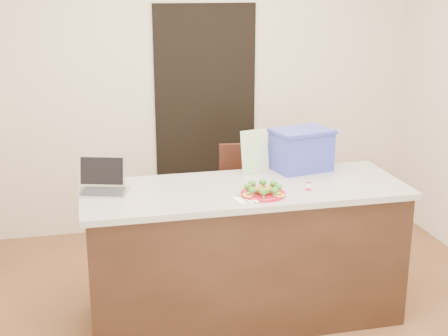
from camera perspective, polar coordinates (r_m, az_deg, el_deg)
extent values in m
plane|color=brown|center=(4.13, 2.72, -15.04)|extent=(4.00, 4.00, 0.00)
plane|color=beige|center=(5.52, -2.79, 8.10)|extent=(4.00, 0.00, 4.00)
cube|color=black|center=(5.59, -1.69, 4.56)|extent=(0.90, 0.02, 2.00)
cube|color=black|center=(4.13, 1.85, -8.07)|extent=(2.00, 0.70, 0.88)
cube|color=beige|center=(3.96, 1.91, -2.01)|extent=(2.06, 0.76, 0.04)
cylinder|color=maroon|center=(3.81, 3.58, -2.38)|extent=(0.27, 0.27, 0.02)
torus|color=maroon|center=(3.80, 3.58, -2.30)|extent=(0.27, 0.27, 0.01)
sphere|color=olive|center=(3.80, 3.59, -1.98)|extent=(0.04, 0.04, 0.04)
sphere|color=olive|center=(3.83, 3.39, -1.82)|extent=(0.04, 0.04, 0.04)
sphere|color=olive|center=(3.81, 3.14, -1.88)|extent=(0.04, 0.04, 0.04)
sphere|color=olive|center=(3.79, 3.05, -1.98)|extent=(0.04, 0.04, 0.04)
sphere|color=olive|center=(3.77, 3.17, -2.08)|extent=(0.04, 0.04, 0.04)
sphere|color=olive|center=(3.76, 3.45, -2.14)|extent=(0.04, 0.04, 0.04)
sphere|color=olive|center=(3.76, 3.79, -2.14)|extent=(0.04, 0.04, 0.04)
sphere|color=olive|center=(3.78, 4.04, -2.08)|extent=(0.04, 0.04, 0.04)
sphere|color=olive|center=(3.80, 4.12, -1.98)|extent=(0.04, 0.04, 0.04)
sphere|color=olive|center=(3.82, 4.00, -1.88)|extent=(0.04, 0.04, 0.04)
ellipsoid|color=#235316|center=(3.86, 4.55, -1.43)|extent=(0.05, 0.05, 0.04)
ellipsoid|color=#235316|center=(3.88, 3.56, -1.30)|extent=(0.05, 0.05, 0.04)
ellipsoid|color=#235316|center=(3.85, 2.59, -1.41)|extent=(0.05, 0.05, 0.04)
ellipsoid|color=#235316|center=(3.79, 2.18, -1.71)|extent=(0.05, 0.05, 0.04)
ellipsoid|color=#235316|center=(3.73, 2.60, -2.04)|extent=(0.05, 0.05, 0.04)
ellipsoid|color=#235316|center=(3.70, 3.62, -2.18)|extent=(0.05, 0.05, 0.04)
ellipsoid|color=#235316|center=(3.73, 4.63, -2.06)|extent=(0.05, 0.05, 0.04)
ellipsoid|color=#235316|center=(3.79, 5.00, -1.74)|extent=(0.05, 0.05, 0.04)
torus|color=yellow|center=(3.90, 3.46, -1.71)|extent=(0.07, 0.07, 0.01)
torus|color=yellow|center=(3.74, 2.23, -2.48)|extent=(0.07, 0.07, 0.01)
torus|color=yellow|center=(3.76, 5.05, -2.46)|extent=(0.07, 0.07, 0.01)
cube|color=white|center=(3.73, 2.07, -2.84)|extent=(0.15, 0.15, 0.01)
cube|color=silver|center=(3.71, 1.86, -2.88)|extent=(0.03, 0.12, 0.00)
cube|color=silver|center=(3.76, 1.61, -2.57)|extent=(0.04, 0.05, 0.00)
cube|color=white|center=(3.69, 2.71, -2.94)|extent=(0.05, 0.09, 0.01)
cube|color=silver|center=(3.78, 2.31, -2.46)|extent=(0.05, 0.11, 0.00)
cylinder|color=silver|center=(3.88, 7.72, -1.86)|extent=(0.03, 0.03, 0.05)
cylinder|color=silver|center=(3.88, 7.74, -1.45)|extent=(0.02, 0.02, 0.01)
cylinder|color=red|center=(3.87, 7.75, -1.31)|extent=(0.02, 0.02, 0.01)
cylinder|color=red|center=(3.89, 7.72, -1.90)|extent=(0.03, 0.03, 0.02)
cube|color=#B1B1B6|center=(3.91, -10.97, -2.16)|extent=(0.35, 0.29, 0.01)
cube|color=#B1B1B6|center=(3.98, -11.12, -0.24)|extent=(0.30, 0.14, 0.20)
cube|color=black|center=(3.97, -11.12, -0.26)|extent=(0.27, 0.12, 0.17)
cube|color=black|center=(3.90, -10.97, -2.11)|extent=(0.28, 0.21, 0.00)
cube|color=silver|center=(4.22, 2.83, 1.52)|extent=(0.21, 0.10, 0.29)
cube|color=#2B349E|center=(4.32, 7.08, 1.54)|extent=(0.42, 0.34, 0.26)
cube|color=#2B349E|center=(4.28, 7.14, 3.39)|extent=(0.44, 0.36, 0.02)
cube|color=#371910|center=(4.68, 2.82, -4.59)|extent=(0.50, 0.50, 0.04)
cube|color=#371910|center=(4.78, 2.21, -0.69)|extent=(0.44, 0.11, 0.50)
cylinder|color=#371910|center=(4.56, 1.12, -8.40)|extent=(0.04, 0.04, 0.47)
cylinder|color=#371910|center=(4.66, 5.68, -7.91)|extent=(0.04, 0.04, 0.47)
cylinder|color=#371910|center=(4.90, 0.03, -6.58)|extent=(0.04, 0.04, 0.47)
cylinder|color=#371910|center=(4.99, 4.29, -6.17)|extent=(0.04, 0.04, 0.47)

